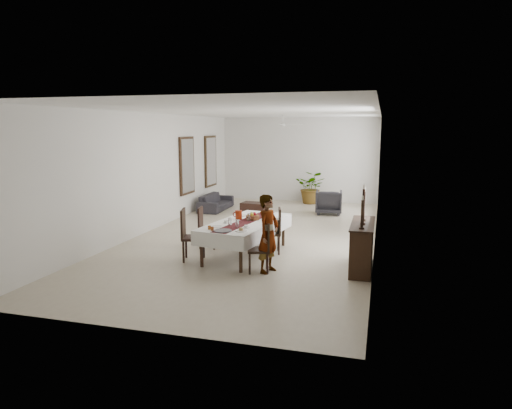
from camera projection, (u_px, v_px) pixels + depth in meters
name	position (u px, v px, depth m)	size (l,w,h in m)	color
floor	(258.00, 235.00, 12.05)	(6.00, 12.00, 0.00)	beige
ceiling	(258.00, 112.00, 11.52)	(6.00, 12.00, 0.02)	white
wall_back	(299.00, 160.00, 17.49)	(6.00, 0.02, 3.20)	silver
wall_front	(139.00, 218.00, 6.08)	(6.00, 0.02, 3.20)	silver
wall_left	(153.00, 172.00, 12.57)	(0.02, 12.00, 3.20)	silver
wall_right	(377.00, 178.00, 10.99)	(0.02, 12.00, 3.20)	silver
dining_table_top	(246.00, 223.00, 10.02)	(1.01, 2.42, 0.05)	black
table_leg_fl	(202.00, 250.00, 9.23)	(0.07, 0.07, 0.70)	black
table_leg_fr	(241.00, 255.00, 8.87)	(0.07, 0.07, 0.70)	black
table_leg_bl	(250.00, 228.00, 11.29)	(0.07, 0.07, 0.70)	black
table_leg_br	(283.00, 231.00, 10.93)	(0.07, 0.07, 0.70)	black
tablecloth_top	(246.00, 222.00, 10.01)	(1.19, 2.60, 0.01)	white
tablecloth_drape_left	(222.00, 226.00, 10.28)	(0.01, 2.60, 0.30)	white
tablecloth_drape_right	(271.00, 231.00, 9.79)	(0.01, 2.60, 0.30)	silver
tablecloth_drape_near	(217.00, 241.00, 8.87)	(1.19, 0.01, 0.30)	white
tablecloth_drape_far	(269.00, 218.00, 11.20)	(1.19, 0.01, 0.30)	silver
table_runner	(246.00, 221.00, 10.01)	(0.35, 2.52, 0.00)	#5B1A1E
red_pitcher	(239.00, 215.00, 10.23)	(0.15, 0.15, 0.20)	#98250B
pitcher_handle	(235.00, 215.00, 10.27)	(0.12, 0.12, 0.02)	maroon
wine_glass_near	(237.00, 224.00, 9.36)	(0.07, 0.07, 0.17)	silver
wine_glass_mid	(230.00, 222.00, 9.54)	(0.07, 0.07, 0.17)	white
wine_glass_far	(249.00, 217.00, 10.02)	(0.07, 0.07, 0.17)	white
teacup_right	(246.00, 227.00, 9.34)	(0.09, 0.09, 0.06)	white
saucer_right	(246.00, 228.00, 9.34)	(0.15, 0.15, 0.01)	white
teacup_left	(226.00, 222.00, 9.81)	(0.09, 0.09, 0.06)	silver
saucer_left	(226.00, 223.00, 9.82)	(0.15, 0.15, 0.01)	white
plate_near_right	(241.00, 231.00, 9.06)	(0.24, 0.24, 0.02)	silver
bread_near_right	(241.00, 229.00, 9.05)	(0.09, 0.09, 0.09)	tan
plate_near_left	(217.00, 227.00, 9.45)	(0.24, 0.24, 0.02)	white
plate_far_left	(244.00, 216.00, 10.64)	(0.24, 0.24, 0.02)	white
serving_tray	(223.00, 231.00, 9.06)	(0.36, 0.36, 0.02)	#46454A
jam_jar_a	(212.00, 229.00, 9.12)	(0.06, 0.06, 0.08)	#8F3D14
jam_jar_b	(209.00, 228.00, 9.21)	(0.06, 0.06, 0.08)	brown
fruit_basket	(253.00, 217.00, 10.21)	(0.30, 0.30, 0.10)	brown
fruit_red	(254.00, 214.00, 10.20)	(0.09, 0.09, 0.09)	maroon
fruit_green	(252.00, 214.00, 10.24)	(0.08, 0.08, 0.08)	#527824
fruit_yellow	(252.00, 214.00, 10.15)	(0.08, 0.08, 0.08)	gold
chair_right_near_seat	(258.00, 250.00, 8.90)	(0.42, 0.42, 0.05)	black
chair_right_near_leg_fl	(268.00, 264.00, 8.78)	(0.04, 0.04, 0.42)	black
chair_right_near_leg_fr	(267.00, 259.00, 9.11)	(0.04, 0.04, 0.42)	black
chair_right_near_leg_bl	(250.00, 264.00, 8.77)	(0.04, 0.04, 0.42)	black
chair_right_near_leg_br	(250.00, 259.00, 9.11)	(0.04, 0.04, 0.42)	black
chair_right_near_back	(268.00, 236.00, 8.86)	(0.42, 0.04, 0.54)	black
chair_right_far_seat	(271.00, 233.00, 10.25)	(0.43, 0.43, 0.05)	black
chair_right_far_leg_fl	(279.00, 246.00, 10.11)	(0.04, 0.04, 0.43)	black
chair_right_far_leg_fr	(278.00, 242.00, 10.46)	(0.04, 0.04, 0.43)	black
chair_right_far_leg_bl	(263.00, 246.00, 10.11)	(0.04, 0.04, 0.43)	black
chair_right_far_leg_br	(263.00, 242.00, 10.46)	(0.04, 0.04, 0.43)	black
chair_right_far_back	(280.00, 220.00, 10.20)	(0.43, 0.04, 0.55)	black
chair_left_near_seat	(194.00, 238.00, 9.68)	(0.47, 0.47, 0.05)	black
chair_left_near_leg_fl	(186.00, 247.00, 9.91)	(0.05, 0.05, 0.46)	black
chair_left_near_leg_fr	(183.00, 252.00, 9.53)	(0.05, 0.05, 0.46)	black
chair_left_near_leg_bl	(204.00, 247.00, 9.91)	(0.05, 0.05, 0.46)	black
chair_left_near_leg_br	(202.00, 252.00, 9.53)	(0.05, 0.05, 0.46)	black
chair_left_near_back	(183.00, 223.00, 9.62)	(0.47, 0.04, 0.60)	black
chair_left_far_seat	(208.00, 230.00, 10.72)	(0.41, 0.41, 0.05)	black
chair_left_far_leg_fl	(203.00, 237.00, 10.94)	(0.04, 0.04, 0.40)	black
chair_left_far_leg_fr	(200.00, 241.00, 10.61)	(0.04, 0.04, 0.40)	black
chair_left_far_leg_bl	(217.00, 238.00, 10.90)	(0.04, 0.04, 0.40)	black
chair_left_far_leg_br	(214.00, 241.00, 10.57)	(0.04, 0.04, 0.40)	black
chair_left_far_back	(200.00, 218.00, 10.69)	(0.41, 0.04, 0.52)	black
woman	(268.00, 234.00, 8.84)	(0.56, 0.37, 1.53)	gray
sideboard_body	(362.00, 247.00, 9.06)	(0.41, 1.53, 0.92)	black
sideboard_top	(363.00, 224.00, 8.98)	(0.45, 1.59, 0.03)	black
candlestick_near_base	(362.00, 228.00, 8.45)	(0.10, 0.10, 0.03)	black
candlestick_near_shaft	(362.00, 214.00, 8.40)	(0.05, 0.05, 0.51)	black
candlestick_near_candle	(363.00, 198.00, 8.35)	(0.04, 0.04, 0.08)	beige
candlestick_mid_base	(363.00, 224.00, 8.83)	(0.10, 0.10, 0.03)	black
candlestick_mid_shaft	(363.00, 206.00, 8.78)	(0.05, 0.05, 0.66)	black
candlestick_mid_candle	(364.00, 187.00, 8.71)	(0.04, 0.04, 0.08)	silver
candlestick_far_base	(363.00, 220.00, 9.22)	(0.10, 0.10, 0.03)	black
candlestick_far_shaft	(364.00, 205.00, 9.17)	(0.05, 0.05, 0.56)	black
candlestick_far_candle	(365.00, 190.00, 9.12)	(0.04, 0.04, 0.08)	beige
sofa	(216.00, 202.00, 15.78)	(1.85, 0.72, 0.54)	#2A272C
armchair	(329.00, 202.00, 14.99)	(0.84, 0.86, 0.79)	#2C2A30
coffee_table	(254.00, 208.00, 15.09)	(0.82, 0.55, 0.36)	black
potted_plant	(312.00, 187.00, 17.03)	(1.10, 0.96, 1.22)	#2D5321
mirror_frame_near	(187.00, 166.00, 14.65)	(0.06, 1.05, 1.85)	black
mirror_glass_near	(188.00, 166.00, 14.64)	(0.01, 0.90, 1.70)	silver
mirror_frame_far	(210.00, 161.00, 16.65)	(0.06, 1.05, 1.85)	black
mirror_glass_far	(211.00, 161.00, 16.64)	(0.01, 0.90, 1.70)	white
fan_rod	(283.00, 118.00, 14.39)	(0.04, 0.04, 0.20)	silver
fan_hub	(283.00, 125.00, 14.42)	(0.16, 0.16, 0.08)	silver
fan_blade_n	(285.00, 125.00, 14.75)	(0.10, 0.55, 0.01)	silver
fan_blade_s	(280.00, 125.00, 14.09)	(0.10, 0.55, 0.01)	silver
fan_blade_e	(293.00, 125.00, 14.33)	(0.55, 0.10, 0.01)	white
fan_blade_w	(272.00, 125.00, 14.51)	(0.55, 0.10, 0.01)	silver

